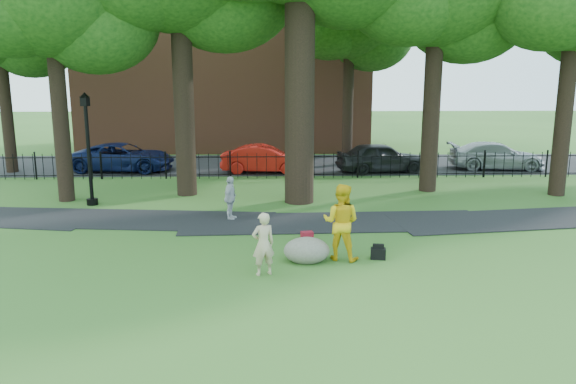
{
  "coord_description": "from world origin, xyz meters",
  "views": [
    {
      "loc": [
        -1.0,
        -13.96,
        4.83
      ],
      "look_at": [
        -0.57,
        2.0,
        1.45
      ],
      "focal_mm": 35.0,
      "sensor_mm": 36.0,
      "label": 1
    }
  ],
  "objects_px": {
    "woman": "(263,244)",
    "red_sedan": "(264,159)",
    "man": "(341,222)",
    "boulder": "(307,248)",
    "lamppost": "(89,151)"
  },
  "relations": [
    {
      "from": "woman",
      "to": "man",
      "type": "height_order",
      "value": "man"
    },
    {
      "from": "lamppost",
      "to": "man",
      "type": "bearing_deg",
      "value": -23.25
    },
    {
      "from": "woman",
      "to": "boulder",
      "type": "relative_size",
      "value": 1.3
    },
    {
      "from": "man",
      "to": "lamppost",
      "type": "xyz_separation_m",
      "value": [
        -8.57,
        6.54,
        1.03
      ]
    },
    {
      "from": "woman",
      "to": "red_sedan",
      "type": "bearing_deg",
      "value": -109.67
    },
    {
      "from": "lamppost",
      "to": "boulder",
      "type": "bearing_deg",
      "value": -27.05
    },
    {
      "from": "boulder",
      "to": "red_sedan",
      "type": "distance_m",
      "value": 13.52
    },
    {
      "from": "boulder",
      "to": "red_sedan",
      "type": "height_order",
      "value": "red_sedan"
    },
    {
      "from": "man",
      "to": "red_sedan",
      "type": "xyz_separation_m",
      "value": [
        -2.22,
        13.29,
        -0.33
      ]
    },
    {
      "from": "woman",
      "to": "red_sedan",
      "type": "height_order",
      "value": "woman"
    },
    {
      "from": "woman",
      "to": "boulder",
      "type": "height_order",
      "value": "woman"
    },
    {
      "from": "man",
      "to": "lamppost",
      "type": "distance_m",
      "value": 10.83
    },
    {
      "from": "man",
      "to": "boulder",
      "type": "distance_m",
      "value": 1.14
    },
    {
      "from": "red_sedan",
      "to": "woman",
      "type": "bearing_deg",
      "value": -174.77
    },
    {
      "from": "man",
      "to": "red_sedan",
      "type": "bearing_deg",
      "value": -59.56
    }
  ]
}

